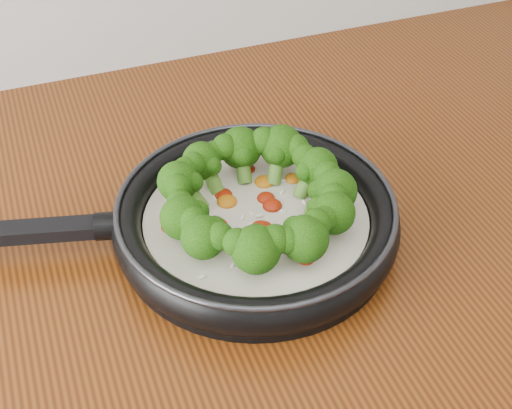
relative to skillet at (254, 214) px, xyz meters
name	(u,v)px	position (x,y,z in m)	size (l,w,h in m)	color
skillet	(254,214)	(0.00, 0.00, 0.00)	(0.52, 0.39, 0.09)	black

